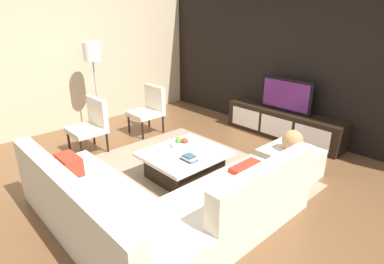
{
  "coord_description": "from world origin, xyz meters",
  "views": [
    {
      "loc": [
        2.85,
        -2.49,
        2.21
      ],
      "look_at": [
        -0.33,
        0.46,
        0.51
      ],
      "focal_mm": 29.74,
      "sensor_mm": 36.0,
      "label": 1
    }
  ],
  "objects_px": {
    "media_console": "(283,124)",
    "ottoman": "(290,163)",
    "decorative_ball": "(293,140)",
    "book_stack": "(189,158)",
    "fruit_bowl": "(181,143)",
    "coffee_table": "(185,164)",
    "accent_chair_near": "(91,122)",
    "sectional_couch": "(156,206)",
    "accent_chair_far": "(149,107)",
    "television": "(286,95)",
    "floor_lamp": "(92,57)"
  },
  "relations": [
    {
      "from": "decorative_ball",
      "to": "television",
      "type": "bearing_deg",
      "value": 125.95
    },
    {
      "from": "fruit_bowl",
      "to": "decorative_ball",
      "type": "bearing_deg",
      "value": 40.76
    },
    {
      "from": "media_console",
      "to": "ottoman",
      "type": "bearing_deg",
      "value": -54.04
    },
    {
      "from": "coffee_table",
      "to": "media_console",
      "type": "bearing_deg",
      "value": 87.51
    },
    {
      "from": "media_console",
      "to": "accent_chair_far",
      "type": "distance_m",
      "value": 2.47
    },
    {
      "from": "media_console",
      "to": "sectional_couch",
      "type": "bearing_deg",
      "value": -80.78
    },
    {
      "from": "floor_lamp",
      "to": "accent_chair_near",
      "type": "bearing_deg",
      "value": -33.51
    },
    {
      "from": "fruit_bowl",
      "to": "book_stack",
      "type": "relative_size",
      "value": 1.26
    },
    {
      "from": "media_console",
      "to": "book_stack",
      "type": "relative_size",
      "value": 9.86
    },
    {
      "from": "media_console",
      "to": "book_stack",
      "type": "distance_m",
      "value": 2.43
    },
    {
      "from": "floor_lamp",
      "to": "accent_chair_far",
      "type": "distance_m",
      "value": 1.34
    },
    {
      "from": "accent_chair_far",
      "to": "ottoman",
      "type": "bearing_deg",
      "value": -1.77
    },
    {
      "from": "fruit_bowl",
      "to": "television",
      "type": "bearing_deg",
      "value": 82.82
    },
    {
      "from": "decorative_ball",
      "to": "book_stack",
      "type": "relative_size",
      "value": 1.28
    },
    {
      "from": "media_console",
      "to": "ottoman",
      "type": "distance_m",
      "value": 1.49
    },
    {
      "from": "sectional_couch",
      "to": "book_stack",
      "type": "height_order",
      "value": "sectional_couch"
    },
    {
      "from": "media_console",
      "to": "accent_chair_near",
      "type": "distance_m",
      "value": 3.34
    },
    {
      "from": "decorative_ball",
      "to": "book_stack",
      "type": "bearing_deg",
      "value": -121.77
    },
    {
      "from": "ottoman",
      "to": "accent_chair_far",
      "type": "height_order",
      "value": "accent_chair_far"
    },
    {
      "from": "coffee_table",
      "to": "television",
      "type": "bearing_deg",
      "value": 87.51
    },
    {
      "from": "floor_lamp",
      "to": "accent_chair_far",
      "type": "bearing_deg",
      "value": 42.84
    },
    {
      "from": "accent_chair_near",
      "to": "decorative_ball",
      "type": "distance_m",
      "value": 3.11
    },
    {
      "from": "coffee_table",
      "to": "floor_lamp",
      "type": "relative_size",
      "value": 0.64
    },
    {
      "from": "fruit_bowl",
      "to": "ottoman",
      "type": "bearing_deg",
      "value": 40.76
    },
    {
      "from": "sectional_couch",
      "to": "book_stack",
      "type": "xyz_separation_m",
      "value": [
        -0.41,
        0.84,
        0.14
      ]
    },
    {
      "from": "sectional_couch",
      "to": "accent_chair_near",
      "type": "relative_size",
      "value": 2.83
    },
    {
      "from": "media_console",
      "to": "accent_chair_far",
      "type": "xyz_separation_m",
      "value": [
        -1.87,
        -1.6,
        0.24
      ]
    },
    {
      "from": "media_console",
      "to": "floor_lamp",
      "type": "distance_m",
      "value": 3.63
    },
    {
      "from": "ottoman",
      "to": "fruit_bowl",
      "type": "bearing_deg",
      "value": -139.24
    },
    {
      "from": "sectional_couch",
      "to": "accent_chair_near",
      "type": "bearing_deg",
      "value": 168.86
    },
    {
      "from": "media_console",
      "to": "sectional_couch",
      "type": "distance_m",
      "value": 3.3
    },
    {
      "from": "media_console",
      "to": "floor_lamp",
      "type": "relative_size",
      "value": 1.33
    },
    {
      "from": "media_console",
      "to": "ottoman",
      "type": "relative_size",
      "value": 3.14
    },
    {
      "from": "coffee_table",
      "to": "ottoman",
      "type": "bearing_deg",
      "value": 48.25
    },
    {
      "from": "fruit_bowl",
      "to": "decorative_ball",
      "type": "distance_m",
      "value": 1.52
    },
    {
      "from": "fruit_bowl",
      "to": "accent_chair_far",
      "type": "distance_m",
      "value": 1.7
    },
    {
      "from": "media_console",
      "to": "fruit_bowl",
      "type": "distance_m",
      "value": 2.22
    },
    {
      "from": "accent_chair_near",
      "to": "ottoman",
      "type": "bearing_deg",
      "value": 34.68
    },
    {
      "from": "ottoman",
      "to": "fruit_bowl",
      "type": "xyz_separation_m",
      "value": [
        -1.15,
        -0.99,
        0.23
      ]
    },
    {
      "from": "coffee_table",
      "to": "decorative_ball",
      "type": "xyz_separation_m",
      "value": [
        0.97,
        1.09,
        0.34
      ]
    },
    {
      "from": "floor_lamp",
      "to": "fruit_bowl",
      "type": "distance_m",
      "value": 2.51
    },
    {
      "from": "decorative_ball",
      "to": "floor_lamp",
      "type": "bearing_deg",
      "value": -162.88
    },
    {
      "from": "sectional_couch",
      "to": "decorative_ball",
      "type": "distance_m",
      "value": 2.1
    },
    {
      "from": "television",
      "to": "coffee_table",
      "type": "distance_m",
      "value": 2.37
    },
    {
      "from": "fruit_bowl",
      "to": "decorative_ball",
      "type": "height_order",
      "value": "decorative_ball"
    },
    {
      "from": "accent_chair_far",
      "to": "book_stack",
      "type": "xyz_separation_m",
      "value": [
        1.99,
        -0.82,
        -0.07
      ]
    },
    {
      "from": "television",
      "to": "fruit_bowl",
      "type": "height_order",
      "value": "television"
    },
    {
      "from": "media_console",
      "to": "accent_chair_near",
      "type": "relative_size",
      "value": 2.53
    },
    {
      "from": "television",
      "to": "accent_chair_near",
      "type": "height_order",
      "value": "television"
    },
    {
      "from": "accent_chair_near",
      "to": "floor_lamp",
      "type": "relative_size",
      "value": 0.53
    }
  ]
}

